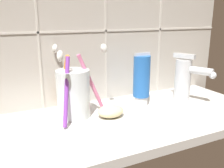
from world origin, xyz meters
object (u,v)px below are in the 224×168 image
at_px(sink_faucet, 185,78).
at_px(toothbrush_cup, 73,92).
at_px(soap_bar, 111,111).
at_px(toothpaste_tube, 141,80).

bearing_deg(sink_faucet, toothbrush_cup, -117.68).
distance_m(toothbrush_cup, soap_bar, 0.10).
relative_size(toothbrush_cup, sink_faucet, 1.30).
xyz_separation_m(toothpaste_tube, sink_faucet, (0.13, -0.02, -0.01)).
height_order(toothbrush_cup, toothpaste_tube, toothbrush_cup).
distance_m(sink_faucet, soap_bar, 0.25).
xyz_separation_m(toothbrush_cup, sink_faucet, (0.32, -0.02, 0.01)).
height_order(sink_faucet, soap_bar, sink_faucet).
bearing_deg(toothbrush_cup, toothpaste_tube, -0.05).
relative_size(toothbrush_cup, toothpaste_tube, 1.21).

